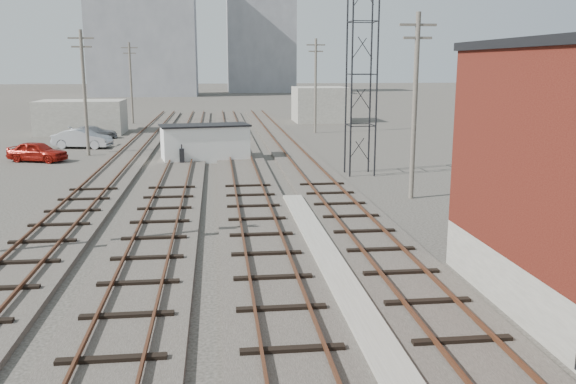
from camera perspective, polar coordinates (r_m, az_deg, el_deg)
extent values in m
plane|color=#282621|center=(61.29, -3.79, 5.66)|extent=(320.00, 320.00, 0.00)
cube|color=#332D28|center=(40.76, 1.27, 2.72)|extent=(3.20, 90.00, 0.20)
cube|color=#4C2816|center=(40.64, 0.27, 3.02)|extent=(0.07, 90.00, 0.12)
cube|color=#4C2816|center=(40.83, 2.27, 3.05)|extent=(0.07, 90.00, 0.12)
cube|color=#332D28|center=(40.41, -4.36, 2.60)|extent=(3.20, 90.00, 0.20)
cube|color=#4C2816|center=(40.35, -5.39, 2.90)|extent=(0.07, 90.00, 0.12)
cube|color=#4C2816|center=(40.41, -3.35, 2.95)|extent=(0.07, 90.00, 0.12)
cube|color=#332D28|center=(40.45, -10.04, 2.47)|extent=(3.20, 90.00, 0.20)
cube|color=#4C2816|center=(40.46, -11.06, 2.76)|extent=(0.07, 90.00, 0.12)
cube|color=#4C2816|center=(40.38, -9.03, 2.81)|extent=(0.07, 90.00, 0.12)
cube|color=#332D28|center=(40.88, -15.65, 2.31)|extent=(3.20, 90.00, 0.20)
cube|color=#4C2816|center=(40.97, -16.65, 2.59)|extent=(0.07, 90.00, 0.12)
cube|color=#4C2816|center=(40.74, -14.67, 2.65)|extent=(0.07, 90.00, 0.12)
cube|color=gray|center=(16.58, 6.47, -11.04)|extent=(0.90, 28.00, 0.26)
cylinder|color=black|center=(35.99, 6.05, 13.27)|extent=(0.10, 0.10, 15.00)
cylinder|color=black|center=(36.34, 8.42, 13.20)|extent=(0.10, 0.10, 15.00)
cylinder|color=black|center=(37.45, 5.53, 13.22)|extent=(0.10, 0.10, 15.00)
cylinder|color=black|center=(37.80, 7.82, 13.16)|extent=(0.10, 0.10, 15.00)
cylinder|color=#595147|center=(46.86, -18.50, 8.72)|extent=(0.24, 0.24, 9.00)
cube|color=#595147|center=(46.85, -18.82, 13.48)|extent=(1.80, 0.12, 0.12)
cube|color=#595147|center=(46.83, -18.77, 12.74)|extent=(1.40, 0.12, 0.12)
cylinder|color=#595147|center=(71.51, -14.48, 9.81)|extent=(0.24, 0.24, 9.00)
cube|color=#595147|center=(71.50, -14.64, 12.94)|extent=(1.80, 0.12, 0.12)
cube|color=#595147|center=(71.49, -14.62, 12.46)|extent=(1.40, 0.12, 0.12)
cylinder|color=#595147|center=(30.48, 11.76, 7.72)|extent=(0.24, 0.24, 9.00)
cube|color=#595147|center=(30.47, 12.08, 15.05)|extent=(1.80, 0.12, 0.12)
cube|color=#595147|center=(30.44, 12.03, 13.93)|extent=(1.40, 0.12, 0.12)
cylinder|color=#595147|center=(59.67, 2.59, 9.84)|extent=(0.24, 0.24, 9.00)
cube|color=#595147|center=(59.66, 2.62, 13.59)|extent=(1.80, 0.12, 0.12)
cube|color=#595147|center=(59.65, 2.62, 13.01)|extent=(1.40, 0.12, 0.12)
cube|color=gray|center=(136.94, -13.41, 15.05)|extent=(22.00, 14.00, 30.00)
cube|color=gray|center=(151.40, -2.58, 14.26)|extent=(16.00, 12.00, 26.00)
cube|color=gray|center=(62.41, -18.75, 6.65)|extent=(8.00, 5.00, 3.20)
cube|color=gray|center=(72.03, 3.00, 8.19)|extent=(6.00, 6.00, 4.00)
cube|color=black|center=(40.96, -9.90, 3.31)|extent=(0.30, 0.30, 1.01)
cylinder|color=black|center=(40.87, -9.93, 4.22)|extent=(0.08, 0.08, 0.30)
cube|color=white|center=(42.53, -7.76, 4.51)|extent=(6.18, 3.46, 2.43)
cube|color=black|center=(42.39, -7.81, 6.20)|extent=(6.40, 3.68, 0.12)
imported|color=maroon|center=(45.38, -22.41, 3.52)|extent=(4.40, 2.89, 1.39)
imported|color=#A9ACB0|center=(51.54, -18.69, 4.75)|extent=(4.83, 2.50, 1.51)
imported|color=gray|center=(57.64, -17.73, 5.34)|extent=(4.45, 3.07, 1.20)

